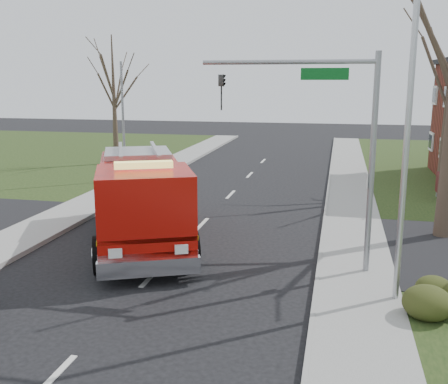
# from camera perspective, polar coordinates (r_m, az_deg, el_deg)

# --- Properties ---
(ground) EXTENTS (120.00, 120.00, 0.00)m
(ground) POSITION_cam_1_polar(r_m,az_deg,el_deg) (16.70, -7.78, -8.99)
(ground) COLOR black
(ground) RESTS_ON ground
(sidewalk_right) EXTENTS (2.40, 80.00, 0.15)m
(sidewalk_right) POSITION_cam_1_polar(r_m,az_deg,el_deg) (15.75, 14.27, -10.30)
(sidewalk_right) COLOR gray
(sidewalk_right) RESTS_ON ground
(health_center_sign) EXTENTS (0.12, 2.00, 1.40)m
(health_center_sign) POSITION_cam_1_polar(r_m,az_deg,el_deg) (28.01, 22.48, 0.70)
(health_center_sign) COLOR #471011
(health_center_sign) RESTS_ON ground
(bare_tree_left) EXTENTS (4.50, 4.50, 9.00)m
(bare_tree_left) POSITION_cam_1_polar(r_m,az_deg,el_deg) (37.91, -11.94, 11.24)
(bare_tree_left) COLOR #392D22
(bare_tree_left) RESTS_ON ground
(traffic_signal_mast) EXTENTS (5.29, 0.18, 6.80)m
(traffic_signal_mast) POSITION_cam_1_polar(r_m,az_deg,el_deg) (16.14, 11.45, 7.35)
(traffic_signal_mast) COLOR gray
(traffic_signal_mast) RESTS_ON ground
(streetlight_pole) EXTENTS (1.48, 0.16, 8.40)m
(streetlight_pole) POSITION_cam_1_polar(r_m,az_deg,el_deg) (14.25, 19.06, 5.70)
(streetlight_pole) COLOR #B7BABF
(streetlight_pole) RESTS_ON ground
(utility_pole_far) EXTENTS (0.14, 0.14, 7.00)m
(utility_pole_far) POSITION_cam_1_polar(r_m,az_deg,el_deg) (31.22, -10.91, 7.35)
(utility_pole_far) COLOR gray
(utility_pole_far) RESTS_ON ground
(fire_engine) EXTENTS (6.21, 9.18, 3.51)m
(fire_engine) POSITION_cam_1_polar(r_m,az_deg,el_deg) (19.40, -8.96, -1.11)
(fire_engine) COLOR #A80D07
(fire_engine) RESTS_ON ground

